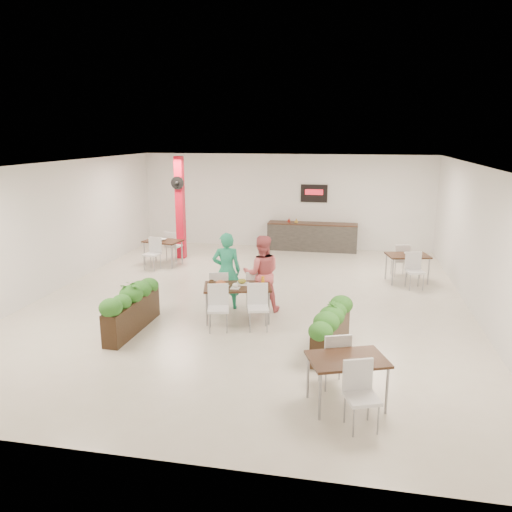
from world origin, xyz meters
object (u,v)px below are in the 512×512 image
(service_counter, at_px, (312,236))
(planter_right, at_px, (331,326))
(diner_man, at_px, (227,271))
(main_table, at_px, (237,291))
(side_table_a, at_px, (163,245))
(side_table_c, at_px, (347,367))
(planter_left, at_px, (132,306))
(side_table_b, at_px, (408,259))
(diner_woman, at_px, (262,273))
(red_column, at_px, (180,207))

(service_counter, bearing_deg, planter_right, -82.81)
(diner_man, bearing_deg, main_table, 106.57)
(planter_right, relative_size, side_table_a, 1.06)
(service_counter, distance_m, side_table_c, 10.02)
(planter_left, xyz_separation_m, side_table_b, (5.74, 4.58, 0.10))
(diner_woman, bearing_deg, side_table_b, -153.70)
(diner_woman, bearing_deg, side_table_a, -57.24)
(side_table_a, height_order, side_table_c, same)
(diner_woman, height_order, side_table_c, diner_woman)
(diner_woman, xyz_separation_m, planter_right, (1.63, -1.88, -0.37))
(main_table, distance_m, planter_left, 2.17)
(main_table, height_order, side_table_a, same)
(service_counter, height_order, diner_man, service_counter)
(red_column, distance_m, diner_man, 5.09)
(main_table, bearing_deg, diner_man, 120.80)
(side_table_b, bearing_deg, main_table, -150.44)
(diner_man, height_order, side_table_a, diner_man)
(diner_woman, distance_m, planter_left, 2.88)
(service_counter, bearing_deg, side_table_c, -82.41)
(red_column, height_order, service_counter, red_column)
(main_table, bearing_deg, service_counter, 81.52)
(planter_left, bearing_deg, side_table_b, 38.56)
(main_table, distance_m, planter_right, 2.38)
(diner_woman, xyz_separation_m, planter_left, (-2.33, -1.66, -0.34))
(service_counter, bearing_deg, side_table_a, -146.78)
(main_table, bearing_deg, side_table_b, 43.10)
(red_column, distance_m, planter_right, 8.06)
(diner_woman, relative_size, planter_left, 0.85)
(side_table_c, bearing_deg, side_table_a, 107.24)
(side_table_a, bearing_deg, planter_right, -33.58)
(main_table, relative_size, side_table_a, 1.12)
(main_table, bearing_deg, diner_woman, 58.15)
(diner_woman, xyz_separation_m, side_table_a, (-3.64, 3.40, -0.24))
(red_column, relative_size, planter_left, 1.58)
(diner_man, bearing_deg, planter_left, 33.09)
(side_table_b, bearing_deg, red_column, 154.79)
(diner_man, bearing_deg, diner_woman, 165.76)
(main_table, height_order, diner_woman, diner_woman)
(main_table, relative_size, side_table_b, 1.12)
(red_column, height_order, planter_right, red_column)
(planter_left, height_order, side_table_a, planter_left)
(planter_left, xyz_separation_m, side_table_a, (-1.31, 5.06, 0.10))
(planter_left, distance_m, side_table_c, 4.75)
(diner_man, relative_size, side_table_c, 1.05)
(planter_left, bearing_deg, side_table_c, -26.02)
(diner_woman, distance_m, side_table_a, 4.99)
(diner_man, height_order, side_table_b, diner_man)
(diner_man, relative_size, side_table_a, 1.05)
(side_table_a, bearing_deg, planter_left, -64.03)
(red_column, distance_m, main_table, 5.89)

